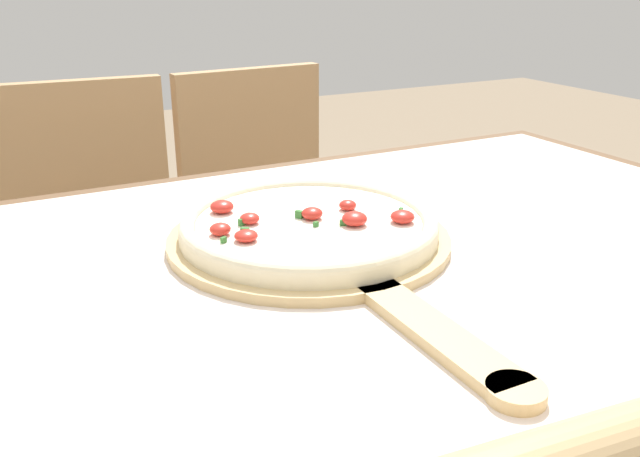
{
  "coord_description": "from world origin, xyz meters",
  "views": [
    {
      "loc": [
        -0.38,
        -0.6,
        1.1
      ],
      "look_at": [
        -0.03,
        0.07,
        0.81
      ],
      "focal_mm": 38.0,
      "sensor_mm": 36.0,
      "label": 1
    }
  ],
  "objects": [
    {
      "name": "chair_left",
      "position": [
        -0.18,
        0.86,
        0.51
      ],
      "size": [
        0.42,
        0.42,
        0.88
      ],
      "rotation": [
        0.0,
        0.0,
        -0.05
      ],
      "color": "tan",
      "rests_on": "ground_plane"
    },
    {
      "name": "pizza",
      "position": [
        -0.03,
        0.1,
        0.81
      ],
      "size": [
        0.32,
        0.32,
        0.04
      ],
      "color": "beige",
      "rests_on": "pizza_peel"
    },
    {
      "name": "towel_cloth",
      "position": [
        0.0,
        0.0,
        0.78
      ],
      "size": [
        1.27,
        0.88,
        0.0
      ],
      "color": "silver",
      "rests_on": "dining_table"
    },
    {
      "name": "dining_table",
      "position": [
        0.0,
        0.0,
        0.67
      ],
      "size": [
        1.35,
        0.96,
        0.78
      ],
      "color": "brown",
      "rests_on": "ground_plane"
    },
    {
      "name": "pizza_peel",
      "position": [
        -0.03,
        0.08,
        0.79
      ],
      "size": [
        0.35,
        0.57,
        0.01
      ],
      "color": "tan",
      "rests_on": "towel_cloth"
    },
    {
      "name": "chair_right",
      "position": [
        0.24,
        0.86,
        0.51
      ],
      "size": [
        0.43,
        0.43,
        0.88
      ],
      "rotation": [
        0.0,
        0.0,
        0.08
      ],
      "color": "tan",
      "rests_on": "ground_plane"
    }
  ]
}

